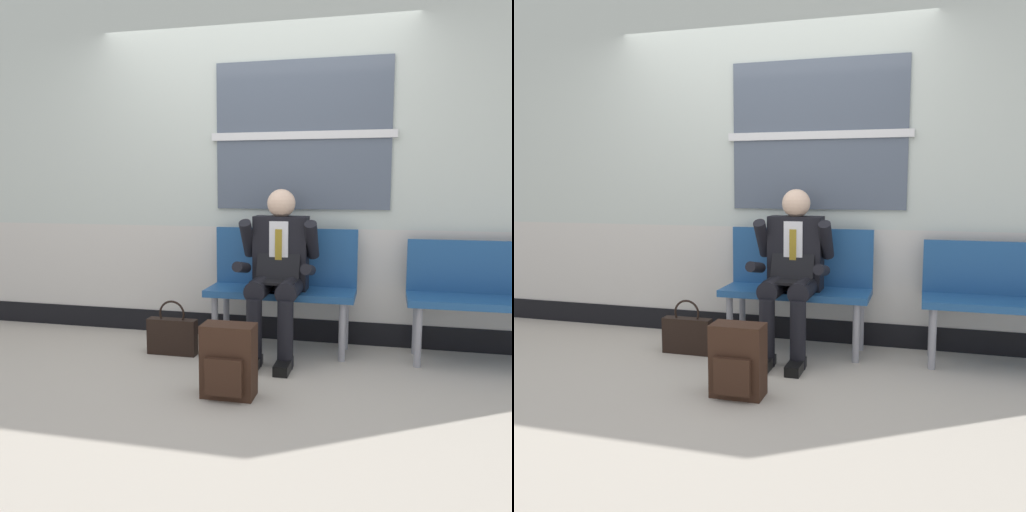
% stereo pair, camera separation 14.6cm
% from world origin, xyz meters
% --- Properties ---
extents(ground_plane, '(18.00, 18.00, 0.00)m').
position_xyz_m(ground_plane, '(0.00, 0.00, 0.00)').
color(ground_plane, '#B2A899').
extents(station_wall, '(6.86, 0.17, 3.09)m').
position_xyz_m(station_wall, '(0.01, 0.80, 1.53)').
color(station_wall, beige).
rests_on(station_wall, ground).
extents(bench_with_person, '(1.11, 0.42, 0.92)m').
position_xyz_m(bench_with_person, '(0.29, 0.52, 0.53)').
color(bench_with_person, navy).
rests_on(bench_with_person, ground).
extents(bench_empty, '(1.26, 0.42, 0.86)m').
position_xyz_m(bench_empty, '(1.84, 0.52, 0.52)').
color(bench_empty, navy).
rests_on(bench_empty, ground).
extents(person_seated, '(0.57, 0.70, 1.23)m').
position_xyz_m(person_seated, '(0.29, 0.32, 0.65)').
color(person_seated, black).
rests_on(person_seated, ground).
extents(backpack, '(0.32, 0.21, 0.44)m').
position_xyz_m(backpack, '(0.16, -0.52, 0.22)').
color(backpack, '#331E14').
rests_on(backpack, ground).
extents(handbag, '(0.37, 0.09, 0.41)m').
position_xyz_m(handbag, '(-0.48, 0.16, 0.15)').
color(handbag, black).
rests_on(handbag, ground).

